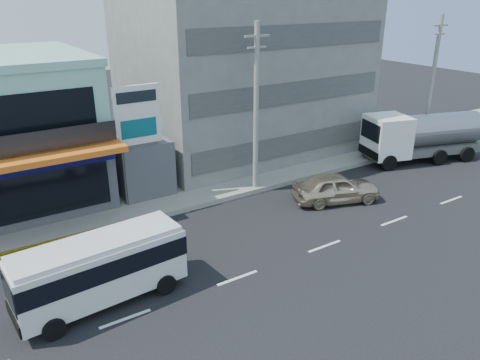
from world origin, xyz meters
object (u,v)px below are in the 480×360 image
at_px(minibus, 100,266).
at_px(sedan, 336,188).
at_px(billboard, 138,122).
at_px(tanker_truck, 420,136).
at_px(concrete_building, 242,57).
at_px(satellite_dish, 136,136).
at_px(utility_pole_near, 256,109).
at_px(utility_pole_far, 432,82).

relative_size(minibus, sedan, 1.32).
relative_size(billboard, tanker_truck, 0.75).
bearing_deg(minibus, concrete_building, 41.40).
bearing_deg(satellite_dish, utility_pole_near, -30.96).
height_order(concrete_building, tanker_truck, concrete_building).
xyz_separation_m(concrete_building, utility_pole_far, (12.00, -7.60, -1.85)).
relative_size(utility_pole_near, utility_pole_far, 1.00).
bearing_deg(utility_pole_far, utility_pole_near, 180.00).
relative_size(billboard, utility_pole_far, 0.69).
bearing_deg(utility_pole_near, satellite_dish, 149.04).
bearing_deg(sedan, minibus, 117.56).
bearing_deg(utility_pole_far, sedan, -163.59).
bearing_deg(concrete_building, utility_pole_far, -32.35).
relative_size(billboard, utility_pole_near, 0.69).
bearing_deg(billboard, concrete_building, 28.92).
bearing_deg(utility_pole_far, billboard, 175.43).
bearing_deg(sedan, utility_pole_near, 58.46).
relative_size(utility_pole_far, minibus, 1.50).
bearing_deg(utility_pole_near, minibus, -152.46).
bearing_deg(billboard, sedan, -30.26).
xyz_separation_m(concrete_building, billboard, (-10.50, -5.80, -2.07)).
distance_m(utility_pole_near, tanker_truck, 13.65).
relative_size(satellite_dish, utility_pole_near, 0.15).
bearing_deg(satellite_dish, tanker_truck, -15.37).
relative_size(utility_pole_near, sedan, 1.98).
distance_m(utility_pole_near, sedan, 6.51).
distance_m(utility_pole_near, minibus, 13.24).
bearing_deg(concrete_building, minibus, -138.60).
bearing_deg(utility_pole_near, concrete_building, 62.24).
bearing_deg(sedan, tanker_truck, -58.73).
xyz_separation_m(minibus, tanker_truck, (24.46, 4.24, 0.24)).
bearing_deg(concrete_building, billboard, -151.08).
distance_m(concrete_building, tanker_truck, 13.99).
bearing_deg(billboard, tanker_truck, -10.00).
bearing_deg(tanker_truck, minibus, -170.17).
distance_m(concrete_building, minibus, 21.11).
distance_m(satellite_dish, utility_pole_near, 7.17).
relative_size(concrete_building, billboard, 2.32).
height_order(utility_pole_far, minibus, utility_pole_far).
bearing_deg(sedan, satellite_dish, 70.14).
distance_m(billboard, sedan, 11.83).
relative_size(concrete_building, satellite_dish, 10.67).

